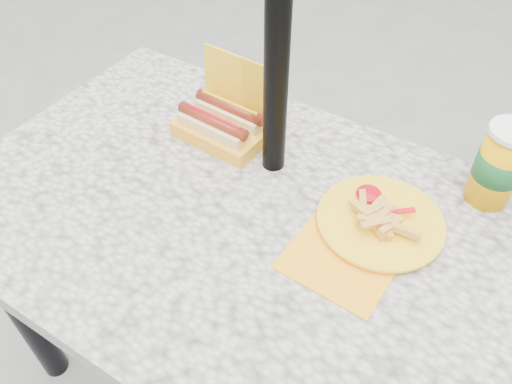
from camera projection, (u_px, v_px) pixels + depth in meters
The scene contains 6 objects.
ground at pixel (242, 369), 1.57m from camera, with size 60.00×60.00×0.00m, color slate.
picnic_table at pixel (236, 241), 1.11m from camera, with size 1.20×0.80×0.75m.
umbrella_pole at pixel (278, 17), 0.88m from camera, with size 0.05×0.05×2.20m, color black.
hotdog_box at pixel (223, 122), 1.17m from camera, with size 0.22×0.17×0.17m.
fries_plate at pixel (377, 223), 0.99m from camera, with size 0.26×0.34×0.05m.
soda_cup at pixel (500, 165), 0.99m from camera, with size 0.10×0.10×0.18m.
Camera 1 is at (0.41, -0.57, 1.51)m, focal length 35.00 mm.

